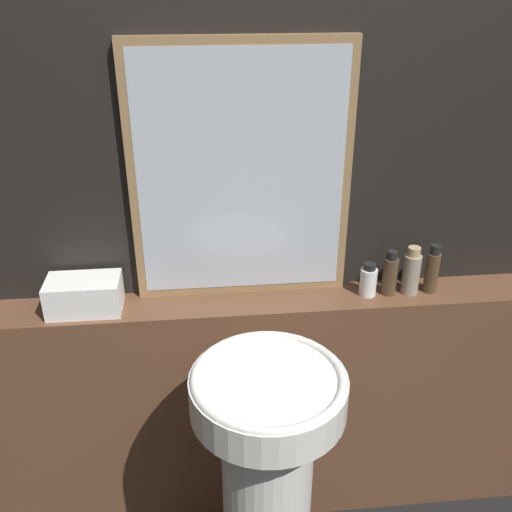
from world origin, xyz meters
name	(u,v)px	position (x,y,z in m)	size (l,w,h in m)	color
wall_back	(278,183)	(0.00, 1.64, 1.25)	(8.00, 0.06, 2.50)	black
vanity_counter	(279,407)	(0.00, 1.53, 0.45)	(2.49, 0.17, 0.90)	brown
pedestal_sink	(267,481)	(-0.09, 1.14, 0.54)	(0.41, 0.41, 0.92)	white
mirror	(241,176)	(-0.12, 1.59, 1.30)	(0.66, 0.03, 0.78)	#937047
towel_stack	(85,294)	(-0.61, 1.53, 0.96)	(0.22, 0.13, 0.10)	white
shampoo_bottle	(368,280)	(0.28, 1.53, 0.96)	(0.05, 0.05, 0.11)	white
conditioner_bottle	(390,274)	(0.35, 1.53, 0.97)	(0.05, 0.05, 0.15)	#4C3823
lotion_bottle	(411,271)	(0.42, 1.53, 0.98)	(0.06, 0.06, 0.16)	gray
body_wash_bottle	(432,270)	(0.48, 1.53, 0.98)	(0.04, 0.04, 0.16)	#4C3823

